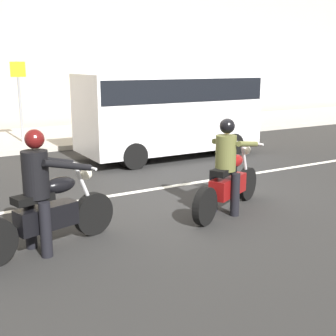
# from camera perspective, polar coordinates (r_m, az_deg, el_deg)

# --- Properties ---
(ground_plane) EXTENTS (80.00, 80.00, 0.00)m
(ground_plane) POSITION_cam_1_polar(r_m,az_deg,el_deg) (8.28, 2.83, -3.96)
(ground_plane) COLOR #262626
(sidewalk_slab) EXTENTS (40.00, 4.40, 0.14)m
(sidewalk_slab) POSITION_cam_1_polar(r_m,az_deg,el_deg) (15.44, -13.58, 4.00)
(sidewalk_slab) COLOR #A8A399
(sidewalk_slab) RESTS_ON ground_plane
(lane_marking_stripe) EXTENTS (18.00, 0.14, 0.01)m
(lane_marking_stripe) POSITION_cam_1_polar(r_m,az_deg,el_deg) (9.45, 4.12, -1.79)
(lane_marking_stripe) COLOR silver
(lane_marking_stripe) RESTS_ON ground_plane
(motorcycle_with_rider_olive) EXTENTS (2.03, 1.14, 1.60)m
(motorcycle_with_rider_olive) POSITION_cam_1_polar(r_m,az_deg,el_deg) (7.48, 7.73, -0.77)
(motorcycle_with_rider_olive) COLOR black
(motorcycle_with_rider_olive) RESTS_ON ground_plane
(motorcycle_with_rider_black_leather) EXTENTS (2.10, 0.84, 1.65)m
(motorcycle_with_rider_black_leather) POSITION_cam_1_polar(r_m,az_deg,el_deg) (6.09, -15.58, -4.22)
(motorcycle_with_rider_black_leather) COLOR black
(motorcycle_with_rider_black_leather) RESTS_ON ground_plane
(parked_van_white) EXTENTS (4.74, 1.96, 2.21)m
(parked_van_white) POSITION_cam_1_polar(r_m,az_deg,el_deg) (11.86, 0.13, 7.61)
(parked_van_white) COLOR silver
(parked_van_white) RESTS_ON ground_plane
(street_sign_post) EXTENTS (0.44, 0.08, 2.41)m
(street_sign_post) POSITION_cam_1_polar(r_m,az_deg,el_deg) (14.08, -18.58, 9.12)
(street_sign_post) COLOR gray
(street_sign_post) RESTS_ON sidewalk_slab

